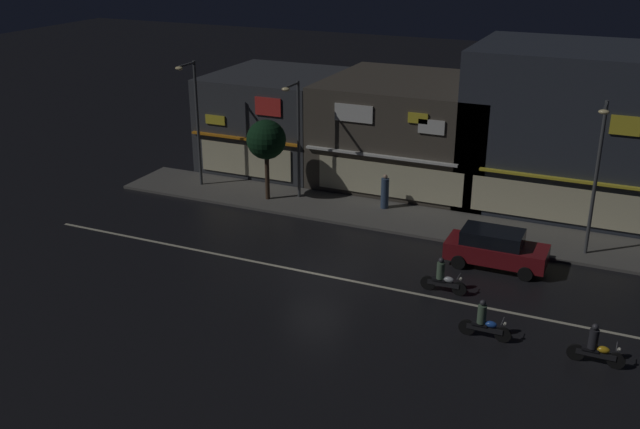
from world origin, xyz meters
TOP-DOWN VIEW (x-y plane):
  - ground_plane at (0.00, 0.00)m, footprint 140.00×140.00m
  - lane_divider_stripe at (0.00, 0.00)m, footprint 27.47×0.16m
  - sidewalk_far at (0.00, 7.43)m, footprint 28.91×3.86m
  - storefront_left_block at (-8.67, 13.26)m, footprint 7.25×7.95m
  - storefront_center_block at (8.67, 13.39)m, footprint 10.55×8.21m
  - storefront_right_block at (-0.00, 13.79)m, footprint 10.01×9.02m
  - streetlamp_west at (-10.59, 7.36)m, footprint 0.44×1.64m
  - streetlamp_mid at (-4.62, 7.78)m, footprint 0.44×1.64m
  - streetlamp_east at (10.32, 6.44)m, footprint 0.44×1.64m
  - pedestrian_on_sidewalk at (0.16, 8.32)m, footprint 0.41×0.41m
  - street_tree at (-6.03, 7.04)m, footprint 2.09×2.09m
  - parked_car_near_kerb at (6.79, 3.90)m, footprint 4.30×1.98m
  - motorcycle_lead at (11.48, -2.42)m, footprint 1.90×0.60m
  - motorcycle_following at (5.37, 0.57)m, footprint 1.90×0.60m
  - motorcycle_opposite_lane at (7.68, -2.29)m, footprint 1.90×0.60m
  - traffic_cone at (5.79, 4.38)m, footprint 0.36×0.36m

SIDE VIEW (x-z plane):
  - ground_plane at x=0.00m, z-range 0.00..0.00m
  - lane_divider_stripe at x=0.00m, z-range 0.00..0.01m
  - sidewalk_far at x=0.00m, z-range 0.00..0.14m
  - traffic_cone at x=5.79m, z-range 0.00..0.55m
  - motorcycle_lead at x=11.48m, z-range -0.13..1.39m
  - motorcycle_following at x=5.37m, z-range -0.13..1.39m
  - motorcycle_opposite_lane at x=7.68m, z-range -0.13..1.39m
  - parked_car_near_kerb at x=6.79m, z-range 0.03..1.70m
  - pedestrian_on_sidewalk at x=0.16m, z-range 0.06..1.89m
  - storefront_left_block at x=-8.67m, z-range 0.00..5.62m
  - storefront_right_block at x=0.00m, z-range 0.00..5.80m
  - street_tree at x=-6.03m, z-range 1.24..5.58m
  - streetlamp_mid at x=-4.62m, z-range 0.76..7.09m
  - storefront_center_block at x=8.67m, z-range 0.00..8.27m
  - streetlamp_east at x=10.32m, z-range 0.78..7.74m
  - streetlamp_west at x=-10.59m, z-range 0.78..7.78m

